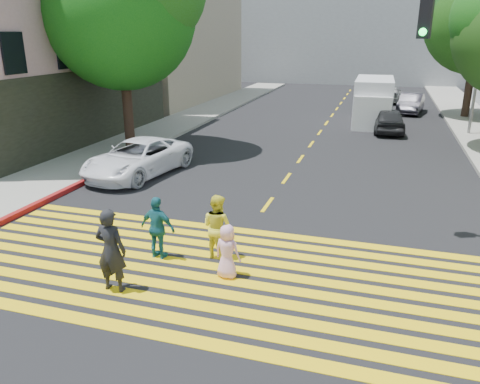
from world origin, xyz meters
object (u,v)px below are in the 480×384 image
at_px(pedestrian_extra, 158,228).
at_px(white_van, 373,103).
at_px(pedestrian_woman, 217,227).
at_px(dark_car_parked, 411,103).
at_px(dark_car_near, 389,120).
at_px(white_sedan, 138,158).
at_px(silver_car, 389,94).
at_px(pedestrian_man, 111,250).
at_px(pedestrian_child, 227,251).
at_px(tree_left, 122,4).

distance_m(pedestrian_extra, white_van, 20.45).
height_order(pedestrian_woman, dark_car_parked, pedestrian_woman).
bearing_deg(white_van, dark_car_near, -69.20).
distance_m(white_sedan, silver_car, 25.68).
xyz_separation_m(pedestrian_woman, dark_car_near, (3.86, 17.13, -0.13)).
bearing_deg(white_van, dark_car_parked, 63.08).
bearing_deg(pedestrian_woman, dark_car_near, -82.05).
height_order(silver_car, dark_car_parked, dark_car_parked).
height_order(white_sedan, dark_car_parked, white_sedan).
xyz_separation_m(pedestrian_man, pedestrian_woman, (1.58, 2.11, -0.12)).
height_order(pedestrian_extra, white_sedan, pedestrian_extra).
xyz_separation_m(pedestrian_man, pedestrian_extra, (0.24, 1.65, -0.14)).
distance_m(pedestrian_woman, white_van, 19.76).
height_order(pedestrian_extra, dark_car_near, pedestrian_extra).
bearing_deg(pedestrian_extra, pedestrian_child, 174.34).
distance_m(tree_left, silver_car, 24.04).
relative_size(pedestrian_woman, silver_car, 0.36).
bearing_deg(white_van, tree_left, -136.81).
height_order(pedestrian_woman, white_sedan, pedestrian_woman).
bearing_deg(tree_left, dark_car_near, 34.19).
height_order(pedestrian_child, silver_car, silver_car).
bearing_deg(pedestrian_woman, pedestrian_child, 142.71).
distance_m(pedestrian_woman, silver_car, 29.97).
xyz_separation_m(pedestrian_extra, white_van, (4.25, 20.00, 0.48)).
distance_m(pedestrian_woman, dark_car_near, 17.56).
bearing_deg(white_sedan, dark_car_parked, 69.53).
height_order(white_sedan, white_van, white_van).
bearing_deg(pedestrian_child, tree_left, -41.13).
height_order(pedestrian_woman, white_van, white_van).
xyz_separation_m(pedestrian_woman, white_sedan, (-5.26, 5.71, -0.12)).
distance_m(dark_car_parked, white_van, 5.47).
distance_m(pedestrian_man, dark_car_near, 20.00).
distance_m(tree_left, pedestrian_extra, 12.91).
height_order(pedestrian_man, pedestrian_woman, pedestrian_man).
distance_m(tree_left, pedestrian_woman, 13.27).
bearing_deg(silver_car, tree_left, 62.87).
bearing_deg(pedestrian_man, pedestrian_extra, -99.10).
xyz_separation_m(pedestrian_woman, white_van, (2.90, 19.54, 0.46)).
bearing_deg(pedestrian_man, pedestrian_child, -150.63).
height_order(white_sedan, silver_car, white_sedan).
distance_m(pedestrian_child, dark_car_parked, 25.74).
relative_size(pedestrian_extra, white_van, 0.27).
xyz_separation_m(pedestrian_extra, dark_car_near, (5.21, 17.59, -0.10)).
relative_size(pedestrian_woman, dark_car_parked, 0.40).
xyz_separation_m(pedestrian_woman, dark_car_parked, (5.28, 24.43, -0.13)).
relative_size(pedestrian_child, white_van, 0.22).
bearing_deg(dark_car_near, silver_car, -94.05).
bearing_deg(tree_left, white_sedan, -57.51).
xyz_separation_m(tree_left, white_van, (10.49, 10.18, -5.11)).
distance_m(pedestrian_man, silver_car, 32.29).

